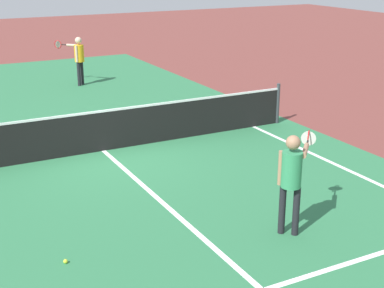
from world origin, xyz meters
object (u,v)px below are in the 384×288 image
at_px(player_far, 79,55).
at_px(tennis_ball_mid_court, 65,261).
at_px(net, 102,130).
at_px(player_near, 292,173).

bearing_deg(player_far, tennis_ball_mid_court, -108.05).
height_order(net, player_near, player_near).
xyz_separation_m(player_far, tennis_ball_mid_court, (-3.72, -11.41, -0.99)).
relative_size(net, player_near, 5.90).
distance_m(net, player_near, 5.41).
height_order(net, player_far, player_far).
distance_m(net, tennis_ball_mid_court, 4.99).
distance_m(player_near, player_far, 12.15).
height_order(player_far, tennis_ball_mid_court, player_far).
height_order(net, tennis_ball_mid_court, net).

